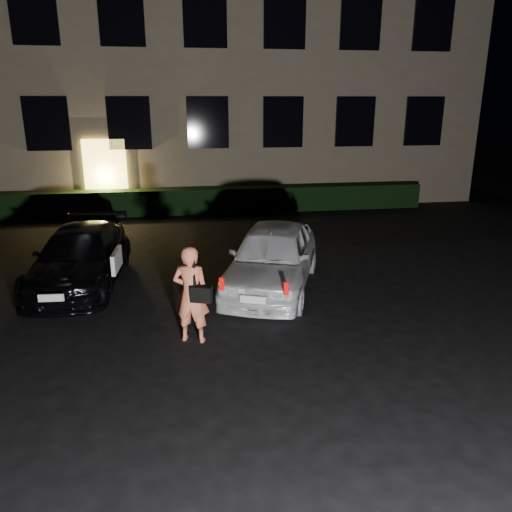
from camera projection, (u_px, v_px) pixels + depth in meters
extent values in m
plane|color=black|center=(259.00, 362.00, 7.46)|extent=(80.00, 80.00, 0.00)
cube|color=#726352|center=(199.00, 40.00, 19.81)|extent=(20.00, 8.00, 12.00)
cube|color=#E0BE4D|center=(106.00, 177.00, 16.89)|extent=(1.40, 0.10, 2.50)
cube|color=black|center=(47.00, 124.00, 16.12)|extent=(1.40, 0.10, 1.70)
cube|color=black|center=(129.00, 123.00, 16.50)|extent=(1.40, 0.10, 1.70)
cube|color=black|center=(208.00, 123.00, 16.88)|extent=(1.40, 0.10, 1.70)
cube|color=black|center=(283.00, 122.00, 17.26)|extent=(1.40, 0.10, 1.70)
cube|color=black|center=(355.00, 122.00, 17.64)|extent=(1.40, 0.10, 1.70)
cube|color=black|center=(424.00, 121.00, 18.02)|extent=(1.40, 0.10, 1.70)
cube|color=black|center=(34.00, 15.00, 15.16)|extent=(1.40, 0.10, 1.70)
cube|color=black|center=(121.00, 17.00, 15.54)|extent=(1.40, 0.10, 1.70)
cube|color=black|center=(205.00, 19.00, 15.92)|extent=(1.40, 0.10, 1.70)
cube|color=black|center=(285.00, 21.00, 16.30)|extent=(1.40, 0.10, 1.70)
cube|color=black|center=(361.00, 23.00, 16.68)|extent=(1.40, 0.10, 1.70)
cube|color=black|center=(433.00, 25.00, 17.06)|extent=(1.40, 0.10, 1.70)
cube|color=black|center=(211.00, 200.00, 17.23)|extent=(15.00, 0.70, 0.85)
imported|color=black|center=(80.00, 257.00, 10.49)|extent=(1.89, 4.14, 1.17)
cube|color=white|center=(117.00, 260.00, 9.81)|extent=(0.13, 0.84, 0.39)
cube|color=silver|center=(51.00, 298.00, 8.51)|extent=(0.43, 0.06, 0.13)
imported|color=white|center=(273.00, 257.00, 10.21)|extent=(2.86, 4.25, 1.34)
cube|color=red|center=(222.00, 284.00, 8.54)|extent=(0.09, 0.08, 0.22)
cube|color=red|center=(286.00, 289.00, 8.32)|extent=(0.09, 0.08, 0.22)
cube|color=silver|center=(253.00, 300.00, 8.45)|extent=(0.43, 0.19, 0.13)
imported|color=#DE7350|center=(191.00, 294.00, 7.89)|extent=(0.68, 0.55, 1.61)
cube|color=black|center=(201.00, 294.00, 7.74)|extent=(0.36, 0.24, 0.25)
cube|color=black|center=(194.00, 271.00, 7.68)|extent=(0.05, 0.06, 0.50)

